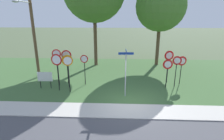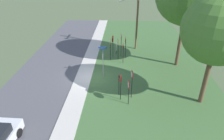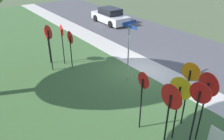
{
  "view_description": "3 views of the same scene",
  "coord_description": "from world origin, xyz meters",
  "px_view_note": "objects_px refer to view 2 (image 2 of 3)",
  "views": [
    {
      "loc": [
        -0.69,
        -9.65,
        5.13
      ],
      "look_at": [
        -1.27,
        2.72,
        1.38
      ],
      "focal_mm": 28.13,
      "sensor_mm": 36.0,
      "label": 1
    },
    {
      "loc": [
        17.08,
        2.97,
        10.21
      ],
      "look_at": [
        0.43,
        2.08,
        1.17
      ],
      "focal_mm": 32.17,
      "sensor_mm": 36.0,
      "label": 2
    },
    {
      "loc": [
        -8.16,
        7.94,
        6.04
      ],
      "look_at": [
        -0.7,
        2.46,
        1.19
      ],
      "focal_mm": 36.3,
      "sensor_mm": 36.0,
      "label": 3
    }
  ],
  "objects_px": {
    "yield_sign_near_right": "(132,77)",
    "yield_sign_far_left": "(129,87)",
    "stop_sign_far_center": "(123,49)",
    "stop_sign_center_tall": "(121,40)",
    "notice_board": "(116,47)",
    "oak_tree_right": "(219,29)",
    "stop_sign_near_right": "(113,41)",
    "yield_sign_far_right": "(119,79)",
    "stop_sign_far_right": "(110,45)",
    "yield_sign_near_left": "(121,81)",
    "utility_pole": "(136,13)",
    "street_name_post": "(103,59)",
    "stop_sign_far_left": "(118,44)",
    "stop_sign_near_left": "(125,42)"
  },
  "relations": [
    {
      "from": "street_name_post",
      "to": "yield_sign_near_right",
      "type": "bearing_deg",
      "value": 35.13
    },
    {
      "from": "stop_sign_far_left",
      "to": "street_name_post",
      "type": "xyz_separation_m",
      "value": [
        4.18,
        -1.34,
        0.04
      ]
    },
    {
      "from": "yield_sign_far_right",
      "to": "stop_sign_far_right",
      "type": "bearing_deg",
      "value": -169.72
    },
    {
      "from": "yield_sign_far_right",
      "to": "oak_tree_right",
      "type": "relative_size",
      "value": 0.25
    },
    {
      "from": "utility_pole",
      "to": "notice_board",
      "type": "xyz_separation_m",
      "value": [
        1.65,
        -2.34,
        -3.8
      ]
    },
    {
      "from": "stop_sign_far_left",
      "to": "yield_sign_far_right",
      "type": "height_order",
      "value": "stop_sign_far_left"
    },
    {
      "from": "stop_sign_near_right",
      "to": "oak_tree_right",
      "type": "height_order",
      "value": "oak_tree_right"
    },
    {
      "from": "stop_sign_near_right",
      "to": "yield_sign_far_right",
      "type": "relative_size",
      "value": 1.24
    },
    {
      "from": "yield_sign_far_right",
      "to": "street_name_post",
      "type": "xyz_separation_m",
      "value": [
        -3.09,
        -1.6,
        0.26
      ]
    },
    {
      "from": "stop_sign_near_right",
      "to": "utility_pole",
      "type": "distance_m",
      "value": 4.72
    },
    {
      "from": "yield_sign_near_left",
      "to": "street_name_post",
      "type": "height_order",
      "value": "street_name_post"
    },
    {
      "from": "stop_sign_far_left",
      "to": "stop_sign_near_left",
      "type": "bearing_deg",
      "value": 99.12
    },
    {
      "from": "stop_sign_far_center",
      "to": "yield_sign_far_right",
      "type": "xyz_separation_m",
      "value": [
        6.16,
        -0.34,
        -0.08
      ]
    },
    {
      "from": "stop_sign_far_left",
      "to": "stop_sign_far_center",
      "type": "bearing_deg",
      "value": 17.21
    },
    {
      "from": "stop_sign_near_right",
      "to": "yield_sign_near_right",
      "type": "bearing_deg",
      "value": 23.75
    },
    {
      "from": "notice_board",
      "to": "yield_sign_far_left",
      "type": "bearing_deg",
      "value": 6.63
    },
    {
      "from": "yield_sign_near_right",
      "to": "yield_sign_far_left",
      "type": "height_order",
      "value": "yield_sign_near_right"
    },
    {
      "from": "stop_sign_near_left",
      "to": "yield_sign_near_left",
      "type": "xyz_separation_m",
      "value": [
        8.26,
        -0.44,
        -0.2
      ]
    },
    {
      "from": "stop_sign_center_tall",
      "to": "notice_board",
      "type": "distance_m",
      "value": 1.56
    },
    {
      "from": "stop_sign_far_left",
      "to": "yield_sign_near_right",
      "type": "xyz_separation_m",
      "value": [
        7.61,
        1.32,
        0.13
      ]
    },
    {
      "from": "stop_sign_center_tall",
      "to": "yield_sign_far_right",
      "type": "xyz_separation_m",
      "value": [
        8.14,
        -0.07,
        -0.42
      ]
    },
    {
      "from": "stop_sign_center_tall",
      "to": "yield_sign_far_right",
      "type": "distance_m",
      "value": 8.15
    },
    {
      "from": "stop_sign_far_right",
      "to": "notice_board",
      "type": "relative_size",
      "value": 2.1
    },
    {
      "from": "stop_sign_center_tall",
      "to": "yield_sign_near_right",
      "type": "xyz_separation_m",
      "value": [
        8.48,
        0.99,
        -0.07
      ]
    },
    {
      "from": "stop_sign_near_right",
      "to": "oak_tree_right",
      "type": "xyz_separation_m",
      "value": [
        8.43,
        7.65,
        4.15
      ]
    },
    {
      "from": "notice_board",
      "to": "oak_tree_right",
      "type": "relative_size",
      "value": 0.14
    },
    {
      "from": "yield_sign_near_left",
      "to": "street_name_post",
      "type": "xyz_separation_m",
      "value": [
        -3.78,
        -1.76,
        0.1
      ]
    },
    {
      "from": "yield_sign_near_left",
      "to": "stop_sign_far_right",
      "type": "bearing_deg",
      "value": -161.94
    },
    {
      "from": "yield_sign_near_right",
      "to": "notice_board",
      "type": "xyz_separation_m",
      "value": [
        -9.29,
        -1.57,
        -1.12
      ]
    },
    {
      "from": "stop_sign_center_tall",
      "to": "utility_pole",
      "type": "distance_m",
      "value": 4.0
    },
    {
      "from": "utility_pole",
      "to": "notice_board",
      "type": "bearing_deg",
      "value": -54.79
    },
    {
      "from": "stop_sign_near_left",
      "to": "stop_sign_far_right",
      "type": "relative_size",
      "value": 1.02
    },
    {
      "from": "stop_sign_center_tall",
      "to": "yield_sign_near_right",
      "type": "height_order",
      "value": "stop_sign_center_tall"
    },
    {
      "from": "street_name_post",
      "to": "stop_sign_far_center",
      "type": "bearing_deg",
      "value": 145.07
    },
    {
      "from": "street_name_post",
      "to": "oak_tree_right",
      "type": "bearing_deg",
      "value": 63.38
    },
    {
      "from": "stop_sign_far_right",
      "to": "yield_sign_near_left",
      "type": "height_order",
      "value": "stop_sign_far_right"
    },
    {
      "from": "stop_sign_far_center",
      "to": "utility_pole",
      "type": "xyz_separation_m",
      "value": [
        -4.45,
        1.5,
        2.95
      ]
    },
    {
      "from": "yield_sign_near_left",
      "to": "utility_pole",
      "type": "height_order",
      "value": "utility_pole"
    },
    {
      "from": "stop_sign_far_center",
      "to": "stop_sign_center_tall",
      "type": "relative_size",
      "value": 0.84
    },
    {
      "from": "utility_pole",
      "to": "notice_board",
      "type": "distance_m",
      "value": 4.76
    },
    {
      "from": "stop_sign_center_tall",
      "to": "utility_pole",
      "type": "xyz_separation_m",
      "value": [
        -2.46,
        1.76,
        2.61
      ]
    },
    {
      "from": "stop_sign_far_left",
      "to": "stop_sign_far_right",
      "type": "bearing_deg",
      "value": -81.36
    },
    {
      "from": "stop_sign_far_left",
      "to": "oak_tree_right",
      "type": "xyz_separation_m",
      "value": [
        7.89,
        7.01,
        4.3
      ]
    },
    {
      "from": "stop_sign_near_right",
      "to": "stop_sign_far_center",
      "type": "height_order",
      "value": "stop_sign_near_right"
    },
    {
      "from": "yield_sign_near_right",
      "to": "stop_sign_far_left",
      "type": "bearing_deg",
      "value": -179.42
    },
    {
      "from": "stop_sign_far_right",
      "to": "utility_pole",
      "type": "relative_size",
      "value": 0.31
    },
    {
      "from": "yield_sign_near_left",
      "to": "street_name_post",
      "type": "distance_m",
      "value": 4.17
    },
    {
      "from": "stop_sign_far_center",
      "to": "oak_tree_right",
      "type": "bearing_deg",
      "value": 49.99
    },
    {
      "from": "stop_sign_far_center",
      "to": "stop_sign_far_right",
      "type": "height_order",
      "value": "stop_sign_far_right"
    },
    {
      "from": "stop_sign_far_left",
      "to": "oak_tree_right",
      "type": "distance_m",
      "value": 11.4
    }
  ]
}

